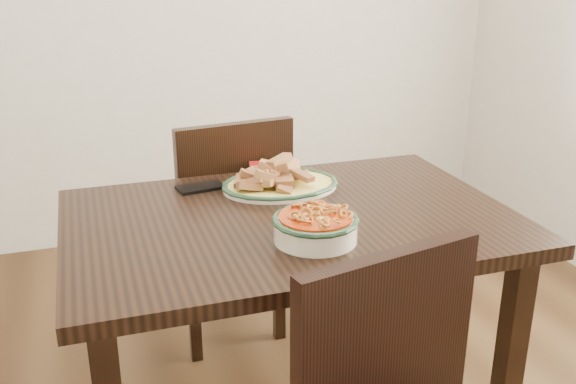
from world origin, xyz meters
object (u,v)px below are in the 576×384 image
object	(u,v)px
fish_plate	(280,175)
noodle_bowl	(315,224)
dining_table	(290,247)
chair_far	(227,220)
smartphone	(200,187)

from	to	relation	value
fish_plate	noodle_bowl	xyz separation A→B (m)	(-0.03, -0.39, -0.00)
dining_table	chair_far	bearing A→B (deg)	94.18
noodle_bowl	smartphone	xyz separation A→B (m)	(-0.20, 0.46, -0.04)
chair_far	noodle_bowl	xyz separation A→B (m)	(0.05, -0.79, 0.29)
chair_far	fish_plate	xyz separation A→B (m)	(0.08, -0.40, 0.30)
fish_plate	dining_table	bearing A→B (deg)	-100.22
dining_table	smartphone	size ratio (longest dim) A/B	8.73
dining_table	noodle_bowl	xyz separation A→B (m)	(0.01, -0.18, 0.14)
chair_far	fish_plate	distance (m)	0.50
fish_plate	smartphone	xyz separation A→B (m)	(-0.23, 0.07, -0.04)
dining_table	chair_far	world-z (taller)	chair_far
dining_table	chair_far	xyz separation A→B (m)	(-0.04, 0.61, -0.15)
fish_plate	smartphone	size ratio (longest dim) A/B	2.54
fish_plate	smartphone	distance (m)	0.25
chair_far	fish_plate	bearing A→B (deg)	94.38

